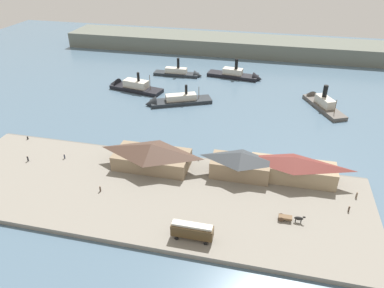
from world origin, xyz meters
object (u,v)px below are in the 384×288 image
at_px(ferry_shed_central_terminal, 293,168).
at_px(ferry_approaching_west, 320,102).
at_px(pedestrian_by_tram, 100,189).
at_px(ferry_moored_east, 239,75).
at_px(street_tram, 192,230).
at_px(ferry_departing_north, 172,101).
at_px(ferry_shed_west_terminal, 240,164).
at_px(mooring_post_center_east, 28,138).
at_px(pedestrian_walking_east, 28,159).
at_px(horse_cart, 290,218).
at_px(ferry_mid_harbor, 182,73).
at_px(pedestrian_walking_west, 349,209).
at_px(ferry_moored_west, 130,86).
at_px(mooring_post_east, 199,159).
at_px(pedestrian_near_east_shed, 64,156).
at_px(pedestrian_standing_center, 357,195).
at_px(ferry_shed_east_terminal, 152,155).

height_order(ferry_shed_central_terminal, ferry_approaching_west, ferry_approaching_west).
xyz_separation_m(pedestrian_by_tram, ferry_moored_east, (24.20, 93.46, -0.59)).
relative_size(street_tram, ferry_departing_north, 0.34).
bearing_deg(pedestrian_by_tram, ferry_moored_east, 75.48).
bearing_deg(pedestrian_by_tram, ferry_shed_central_terminal, 19.30).
bearing_deg(ferry_shed_west_terminal, mooring_post_center_east, 176.45).
xyz_separation_m(ferry_shed_west_terminal, pedestrian_walking_east, (-59.77, -6.95, -2.77)).
bearing_deg(ferry_shed_west_terminal, street_tram, -105.38).
bearing_deg(horse_cart, ferry_moored_east, 103.46).
bearing_deg(ferry_mid_harbor, ferry_approaching_west, -18.61).
xyz_separation_m(pedestrian_walking_west, ferry_mid_harbor, (-62.28, 84.33, -0.71)).
xyz_separation_m(ferry_mid_harbor, ferry_moored_west, (-17.26, -21.38, 0.19)).
xyz_separation_m(ferry_shed_west_terminal, mooring_post_center_east, (-67.56, 4.19, -3.11)).
bearing_deg(ferry_departing_north, pedestrian_walking_west, -42.06).
bearing_deg(pedestrian_walking_east, pedestrian_walking_west, -1.34).
bearing_deg(mooring_post_east, pedestrian_by_tram, -136.76).
bearing_deg(pedestrian_by_tram, street_tram, -22.05).
xyz_separation_m(pedestrian_by_tram, ferry_approaching_west, (57.93, 70.32, -0.48)).
relative_size(ferry_approaching_west, ferry_moored_west, 0.96).
xyz_separation_m(ferry_moored_east, ferry_departing_north, (-22.31, -34.72, -0.24)).
height_order(pedestrian_near_east_shed, ferry_departing_north, ferry_departing_north).
bearing_deg(ferry_shed_central_terminal, ferry_moored_west, 141.59).
relative_size(pedestrian_near_east_shed, pedestrian_standing_center, 0.88).
relative_size(pedestrian_walking_east, mooring_post_center_east, 1.91).
bearing_deg(pedestrian_near_east_shed, ferry_departing_north, 68.19).
xyz_separation_m(ferry_shed_east_terminal, pedestrian_walking_east, (-35.48, -5.72, -2.79)).
relative_size(ferry_shed_east_terminal, pedestrian_walking_west, 13.05).
bearing_deg(ferry_moored_east, ferry_shed_east_terminal, -100.74).
bearing_deg(pedestrian_walking_east, ferry_moored_east, 59.32).
xyz_separation_m(pedestrian_near_east_shed, mooring_post_center_east, (-17.27, 7.51, -0.24)).
xyz_separation_m(horse_cart, pedestrian_by_tram, (-46.63, 0.26, -0.18)).
relative_size(ferry_shed_west_terminal, pedestrian_near_east_shed, 10.45).
bearing_deg(ferry_departing_north, pedestrian_walking_east, -119.21).
bearing_deg(ferry_approaching_west, ferry_shed_east_terminal, -130.90).
height_order(mooring_post_center_east, ferry_approaching_west, ferry_approaching_west).
bearing_deg(pedestrian_walking_east, ferry_moored_west, 83.55).
xyz_separation_m(pedestrian_by_tram, pedestrian_standing_center, (62.60, 12.01, 0.04)).
bearing_deg(ferry_approaching_west, street_tram, -111.33).
height_order(ferry_shed_west_terminal, ferry_shed_central_terminal, ferry_shed_west_terminal).
bearing_deg(mooring_post_center_east, pedestrian_walking_west, -7.94).
bearing_deg(pedestrian_standing_center, ferry_approaching_west, 94.57).
height_order(pedestrian_walking_west, mooring_post_center_east, pedestrian_walking_west).
height_order(ferry_shed_central_terminal, mooring_post_east, ferry_shed_central_terminal).
bearing_deg(ferry_moored_east, horse_cart, -76.54).
bearing_deg(mooring_post_east, ferry_shed_east_terminal, -153.77).
bearing_deg(ferry_shed_central_terminal, pedestrian_walking_east, -173.60).
relative_size(pedestrian_walking_west, mooring_post_center_east, 1.79).
distance_m(mooring_post_east, ferry_mid_harbor, 74.43).
height_order(mooring_post_east, ferry_mid_harbor, ferry_mid_harbor).
relative_size(ferry_shed_east_terminal, pedestrian_standing_center, 12.25).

